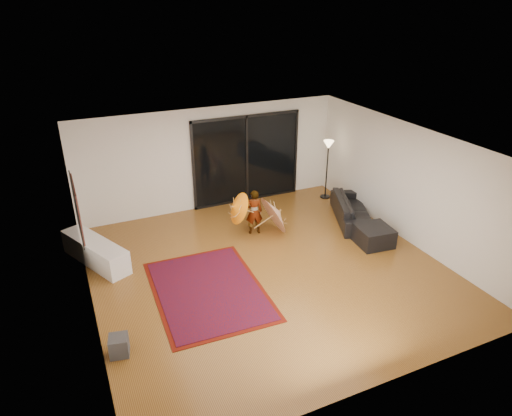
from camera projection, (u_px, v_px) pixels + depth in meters
floor at (268, 269)px, 9.58m from camera, size 7.00×7.00×0.00m
ceiling at (270, 146)px, 8.43m from camera, size 7.00×7.00×0.00m
wall_back at (211, 159)px, 11.89m from camera, size 7.00×0.00×7.00m
wall_front at (382, 314)px, 6.12m from camera, size 7.00×0.00×7.00m
wall_left at (83, 248)px, 7.71m from camera, size 0.00×7.00×7.00m
wall_right at (408, 184)px, 10.31m from camera, size 0.00×7.00×7.00m
sliding_door at (247, 159)px, 12.30m from camera, size 3.06×0.07×2.40m
painting at (77, 209)px, 8.42m from camera, size 0.04×1.28×1.08m
media_console at (95, 252)px, 9.72m from camera, size 1.23×1.93×0.53m
speaker at (119, 346)px, 7.26m from camera, size 0.35×0.35×0.34m
persian_rug at (208, 290)px, 8.89m from camera, size 2.16×2.94×0.02m
sofa at (353, 209)px, 11.55m from camera, size 1.52×2.17×0.59m
ottoman at (374, 236)px, 10.46m from camera, size 0.83×0.83×0.43m
floor_lamp at (328, 153)px, 12.42m from camera, size 0.29×0.29×1.66m
child at (254, 212)px, 10.81m from camera, size 0.45×0.35×1.11m
parasol_orange at (233, 210)px, 10.49m from camera, size 0.48×0.76×0.83m
parasol_white at (279, 212)px, 10.93m from camera, size 0.61×1.00×0.99m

